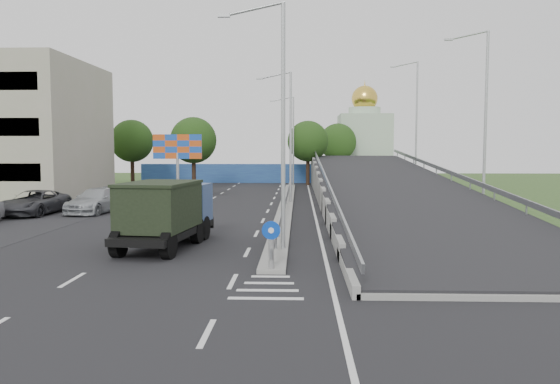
{
  "coord_description": "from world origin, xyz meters",
  "views": [
    {
      "loc": [
        0.95,
        -16.41,
        4.36
      ],
      "look_at": [
        0.01,
        10.48,
        2.2
      ],
      "focal_mm": 35.0,
      "sensor_mm": 36.0,
      "label": 1
    }
  ],
  "objects_px": {
    "lamp_post_near": "(279,113)",
    "sign_bollard": "(271,245)",
    "parked_car_d": "(97,201)",
    "lamp_post_far": "(292,136)",
    "billboard": "(177,150)",
    "lamp_post_mid": "(288,130)",
    "church": "(364,141)",
    "parked_car_c": "(35,203)",
    "dump_truck": "(167,210)"
  },
  "relations": [
    {
      "from": "church",
      "to": "parked_car_c",
      "type": "bearing_deg",
      "value": -122.52
    },
    {
      "from": "church",
      "to": "dump_truck",
      "type": "distance_m",
      "value": 54.9
    },
    {
      "from": "billboard",
      "to": "dump_truck",
      "type": "bearing_deg",
      "value": -78.74
    },
    {
      "from": "sign_bollard",
      "to": "parked_car_d",
      "type": "distance_m",
      "value": 21.76
    },
    {
      "from": "sign_bollard",
      "to": "lamp_post_far",
      "type": "distance_m",
      "value": 44.08
    },
    {
      "from": "lamp_post_near",
      "to": "lamp_post_far",
      "type": "height_order",
      "value": "same"
    },
    {
      "from": "sign_bollard",
      "to": "church",
      "type": "relative_size",
      "value": 0.12
    },
    {
      "from": "billboard",
      "to": "dump_truck",
      "type": "height_order",
      "value": "billboard"
    },
    {
      "from": "sign_bollard",
      "to": "parked_car_d",
      "type": "height_order",
      "value": "sign_bollard"
    },
    {
      "from": "church",
      "to": "sign_bollard",
      "type": "bearing_deg",
      "value": -99.81
    },
    {
      "from": "sign_bollard",
      "to": "parked_car_c",
      "type": "xyz_separation_m",
      "value": [
        -16.4,
        16.42,
        -0.23
      ]
    },
    {
      "from": "sign_bollard",
      "to": "dump_truck",
      "type": "height_order",
      "value": "dump_truck"
    },
    {
      "from": "sign_bollard",
      "to": "billboard",
      "type": "distance_m",
      "value": 27.53
    },
    {
      "from": "church",
      "to": "parked_car_d",
      "type": "relative_size",
      "value": 2.4
    },
    {
      "from": "sign_bollard",
      "to": "lamp_post_mid",
      "type": "bearing_deg",
      "value": 89.74
    },
    {
      "from": "church",
      "to": "billboard",
      "type": "bearing_deg",
      "value": -120.7
    },
    {
      "from": "dump_truck",
      "to": "lamp_post_mid",
      "type": "bearing_deg",
      "value": 82.32
    },
    {
      "from": "lamp_post_far",
      "to": "parked_car_d",
      "type": "xyz_separation_m",
      "value": [
        -12.81,
        -26.15,
        -4.97
      ]
    },
    {
      "from": "sign_bollard",
      "to": "lamp_post_near",
      "type": "distance_m",
      "value": 6.12
    },
    {
      "from": "lamp_post_mid",
      "to": "lamp_post_far",
      "type": "bearing_deg",
      "value": 90.0
    },
    {
      "from": "church",
      "to": "billboard",
      "type": "height_order",
      "value": "church"
    },
    {
      "from": "church",
      "to": "dump_truck",
      "type": "bearing_deg",
      "value": -105.76
    },
    {
      "from": "lamp_post_far",
      "to": "parked_car_c",
      "type": "distance_m",
      "value": 32.38
    },
    {
      "from": "billboard",
      "to": "dump_truck",
      "type": "relative_size",
      "value": 0.8
    },
    {
      "from": "lamp_post_mid",
      "to": "lamp_post_far",
      "type": "relative_size",
      "value": 1.0
    },
    {
      "from": "lamp_post_mid",
      "to": "parked_car_d",
      "type": "relative_size",
      "value": 1.75
    },
    {
      "from": "lamp_post_mid",
      "to": "billboard",
      "type": "bearing_deg",
      "value": 167.62
    },
    {
      "from": "lamp_post_near",
      "to": "parked_car_d",
      "type": "height_order",
      "value": "lamp_post_near"
    },
    {
      "from": "lamp_post_near",
      "to": "lamp_post_mid",
      "type": "height_order",
      "value": "same"
    },
    {
      "from": "lamp_post_near",
      "to": "lamp_post_mid",
      "type": "distance_m",
      "value": 20.0
    },
    {
      "from": "parked_car_c",
      "to": "lamp_post_far",
      "type": "bearing_deg",
      "value": 61.81
    },
    {
      "from": "lamp_post_mid",
      "to": "billboard",
      "type": "xyz_separation_m",
      "value": [
        -9.11,
        2.0,
        -1.62
      ]
    },
    {
      "from": "lamp_post_mid",
      "to": "billboard",
      "type": "distance_m",
      "value": 9.47
    },
    {
      "from": "lamp_post_near",
      "to": "church",
      "type": "distance_m",
      "value": 54.9
    },
    {
      "from": "sign_bollard",
      "to": "billboard",
      "type": "bearing_deg",
      "value": 109.21
    },
    {
      "from": "parked_car_d",
      "to": "dump_truck",
      "type": "bearing_deg",
      "value": -48.65
    },
    {
      "from": "sign_bollard",
      "to": "lamp_post_far",
      "type": "height_order",
      "value": "lamp_post_far"
    },
    {
      "from": "lamp_post_mid",
      "to": "church",
      "type": "xyz_separation_m",
      "value": [
        9.89,
        34.0,
        -0.5
      ]
    },
    {
      "from": "lamp_post_far",
      "to": "billboard",
      "type": "xyz_separation_m",
      "value": [
        -9.11,
        -18.0,
        -1.62
      ]
    },
    {
      "from": "church",
      "to": "billboard",
      "type": "distance_m",
      "value": 37.23
    },
    {
      "from": "sign_bollard",
      "to": "billboard",
      "type": "relative_size",
      "value": 0.3
    },
    {
      "from": "lamp_post_mid",
      "to": "parked_car_d",
      "type": "xyz_separation_m",
      "value": [
        -12.81,
        -6.15,
        -4.97
      ]
    },
    {
      "from": "sign_bollard",
      "to": "parked_car_c",
      "type": "height_order",
      "value": "sign_bollard"
    },
    {
      "from": "lamp_post_near",
      "to": "sign_bollard",
      "type": "bearing_deg",
      "value": -91.64
    },
    {
      "from": "dump_truck",
      "to": "parked_car_d",
      "type": "relative_size",
      "value": 1.2
    },
    {
      "from": "lamp_post_far",
      "to": "church",
      "type": "bearing_deg",
      "value": 54.76
    },
    {
      "from": "lamp_post_far",
      "to": "billboard",
      "type": "height_order",
      "value": "lamp_post_far"
    },
    {
      "from": "parked_car_c",
      "to": "billboard",
      "type": "bearing_deg",
      "value": 54.68
    },
    {
      "from": "lamp_post_near",
      "to": "billboard",
      "type": "relative_size",
      "value": 1.83
    },
    {
      "from": "lamp_post_far",
      "to": "billboard",
      "type": "bearing_deg",
      "value": -116.84
    }
  ]
}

